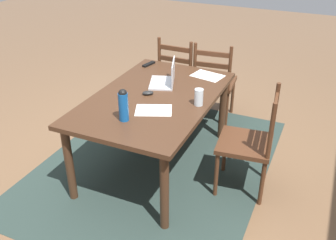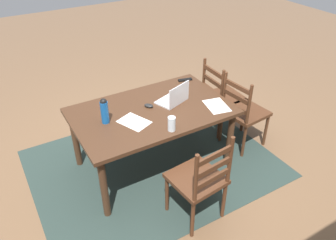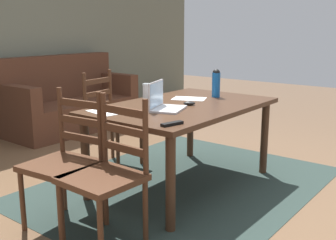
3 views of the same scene
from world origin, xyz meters
The scene contains 13 objects.
ground_plane centered at (0.00, 0.00, 0.00)m, with size 14.00×14.00×0.00m, color brown.
area_rug centered at (0.00, 0.00, 0.00)m, with size 2.64×2.04×0.01m, color #283833.
dining_table centered at (0.00, 0.00, 0.65)m, with size 1.63×1.02×0.73m.
chair_left_near centered at (-1.10, -0.20, 0.46)m, with size 0.45×0.45×0.95m.
chair_left_far centered at (-1.10, 0.21, 0.46)m, with size 0.48×0.48×0.95m.
chair_far_head centered at (0.00, 0.88, 0.46)m, with size 0.48×0.48×0.95m.
laptop centered at (-0.28, -0.01, 0.79)m, with size 0.38×0.32×0.23m.
water_bottle centered at (0.50, -0.02, 0.87)m, with size 0.08×0.08×0.26m.
drinking_glass centered at (0.01, 0.42, 0.80)m, with size 0.07×0.07×0.14m, color silver.
computer_mouse centered at (0.00, -0.06, 0.75)m, with size 0.06×0.10×0.03m, color black.
tv_remote centered at (-0.66, -0.39, 0.74)m, with size 0.04×0.17×0.02m, color black.
paper_stack_left centered at (-0.63, 0.28, 0.73)m, with size 0.21×0.30×0.00m, color white.
paper_stack_right centered at (0.26, 0.11, 0.73)m, with size 0.21×0.30×0.00m, color white.
Camera 2 is at (1.34, 2.63, 2.56)m, focal length 35.76 mm.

